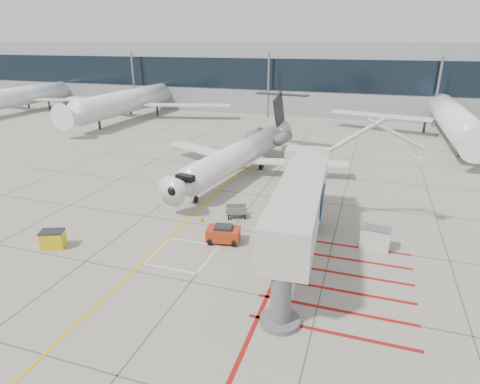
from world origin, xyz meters
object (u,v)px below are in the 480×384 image
(jet_bridge, at_px, (298,212))
(pushback_tug, at_px, (223,233))
(regional_jet, at_px, (230,146))
(spill_bin, at_px, (53,239))

(jet_bridge, relative_size, pushback_tug, 7.75)
(jet_bridge, distance_m, pushback_tug, 6.69)
(regional_jet, relative_size, pushback_tug, 12.20)
(regional_jet, relative_size, spill_bin, 18.89)
(spill_bin, bearing_deg, jet_bridge, -11.62)
(pushback_tug, bearing_deg, spill_bin, -167.84)
(spill_bin, bearing_deg, pushback_tug, -0.43)
(pushback_tug, bearing_deg, jet_bridge, -23.15)
(jet_bridge, bearing_deg, pushback_tug, 163.55)
(jet_bridge, distance_m, spill_bin, 17.97)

